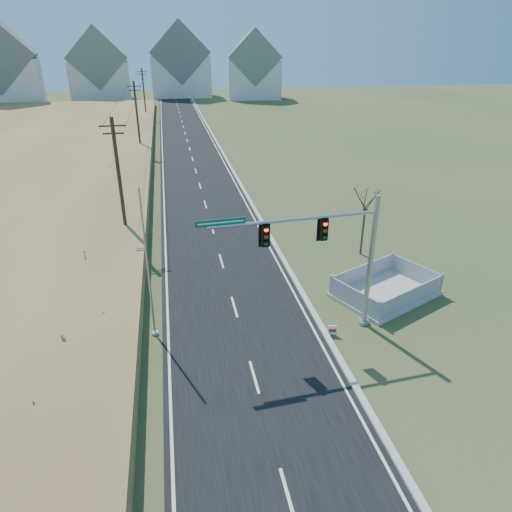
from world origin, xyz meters
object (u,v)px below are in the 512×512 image
(fence_enclosure, at_px, (385,291))
(open_sign, at_px, (332,330))
(flagpole, at_px, (149,281))
(bare_tree, at_px, (366,198))
(traffic_signal_mast, at_px, (337,253))

(fence_enclosure, relative_size, open_sign, 11.95)
(open_sign, height_order, flagpole, flagpole)
(fence_enclosure, relative_size, bare_tree, 1.34)
(fence_enclosure, xyz_separation_m, flagpole, (-13.27, -1.47, 2.84))
(traffic_signal_mast, xyz_separation_m, open_sign, (-0.14, -0.61, -4.06))
(traffic_signal_mast, xyz_separation_m, bare_tree, (5.13, 8.35, -0.25))
(flagpole, distance_m, bare_tree, 15.87)
(open_sign, relative_size, bare_tree, 0.11)
(flagpole, xyz_separation_m, bare_tree, (14.12, 7.18, 1.00))
(fence_enclosure, xyz_separation_m, open_sign, (-4.42, -3.25, 0.04))
(traffic_signal_mast, relative_size, fence_enclosure, 1.31)
(flagpole, height_order, bare_tree, flagpole)
(open_sign, bearing_deg, fence_enclosure, 53.22)
(traffic_signal_mast, relative_size, bare_tree, 1.74)
(open_sign, distance_m, bare_tree, 11.07)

